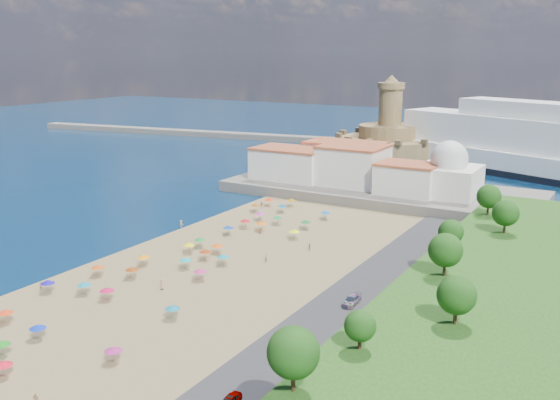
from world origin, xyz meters
The scene contains 12 objects.
ground centered at (0.00, 0.00, 0.00)m, with size 700.00×700.00×0.00m, color #071938.
terrace centered at (10.00, 73.00, 1.50)m, with size 90.00×36.00×3.00m, color #59544C.
jetty centered at (-12.00, 108.00, 1.20)m, with size 18.00×70.00×2.40m, color #59544C.
breakwater centered at (-110.00, 153.00, 1.30)m, with size 200.00×7.00×2.60m, color #59544C.
waterfront_buildings centered at (-3.05, 73.64, 7.88)m, with size 57.00×29.00×11.00m.
domed_building centered at (30.00, 71.00, 8.97)m, with size 16.00×16.00×15.00m.
fortress centered at (-12.00, 138.00, 6.68)m, with size 40.00×40.00×32.40m.
cruise_ship centered at (48.91, 125.00, 9.04)m, with size 137.86×70.06×30.55m.
beach_parasols centered at (-1.30, -10.48, 2.15)m, with size 31.12×114.55×2.20m.
beachgoers centered at (-2.71, -8.90, 1.09)m, with size 36.01×101.60×1.82m.
parked_cars centered at (36.00, -21.17, 1.39)m, with size 2.12×39.69×1.43m.
hillside_trees centered at (48.54, -5.44, 10.03)m, with size 16.63×109.43×7.28m.
Camera 1 is at (74.09, -95.14, 41.34)m, focal length 40.00 mm.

